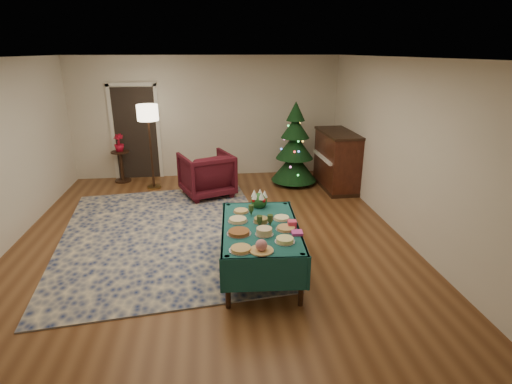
{
  "coord_description": "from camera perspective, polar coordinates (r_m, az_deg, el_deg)",
  "views": [
    {
      "loc": [
        0.02,
        -5.66,
        2.79
      ],
      "look_at": [
        0.68,
        -0.22,
        0.84
      ],
      "focal_mm": 28.0,
      "sensor_mm": 36.0,
      "label": 1
    }
  ],
  "objects": [
    {
      "name": "room_shell",
      "position": [
        5.84,
        -6.9,
        5.15
      ],
      "size": [
        7.0,
        7.0,
        7.0
      ],
      "color": "#593319",
      "rests_on": "ground"
    },
    {
      "name": "doorway",
      "position": [
        9.44,
        -16.82,
        8.4
      ],
      "size": [
        1.08,
        0.04,
        2.16
      ],
      "color": "black",
      "rests_on": "ground"
    },
    {
      "name": "rug",
      "position": [
        6.62,
        -12.76,
        -5.78
      ],
      "size": [
        3.67,
        4.54,
        0.02
      ],
      "primitive_type": "cube",
      "rotation": [
        0.0,
        0.0,
        0.12
      ],
      "color": "#15224F",
      "rests_on": "ground"
    },
    {
      "name": "buffet_table",
      "position": [
        5.19,
        0.62,
        -6.2
      ],
      "size": [
        1.11,
        1.77,
        0.67
      ],
      "color": "black",
      "rests_on": "ground"
    },
    {
      "name": "platter_0",
      "position": [
        4.53,
        -2.17,
        -8.15
      ],
      "size": [
        0.27,
        0.27,
        0.04
      ],
      "color": "silver",
      "rests_on": "buffet_table"
    },
    {
      "name": "platter_1",
      "position": [
        4.49,
        0.77,
        -7.82
      ],
      "size": [
        0.28,
        0.28,
        0.14
      ],
      "color": "silver",
      "rests_on": "buffet_table"
    },
    {
      "name": "platter_2",
      "position": [
        4.72,
        4.14,
        -6.88
      ],
      "size": [
        0.24,
        0.24,
        0.06
      ],
      "color": "silver",
      "rests_on": "buffet_table"
    },
    {
      "name": "platter_3",
      "position": [
        4.91,
        -2.45,
        -5.79
      ],
      "size": [
        0.3,
        0.3,
        0.05
      ],
      "color": "silver",
      "rests_on": "buffet_table"
    },
    {
      "name": "platter_4",
      "position": [
        4.88,
        1.18,
        -5.69
      ],
      "size": [
        0.23,
        0.23,
        0.09
      ],
      "color": "silver",
      "rests_on": "buffet_table"
    },
    {
      "name": "platter_5",
      "position": [
        5.04,
        4.31,
        -5.19
      ],
      "size": [
        0.26,
        0.26,
        0.04
      ],
      "color": "silver",
      "rests_on": "buffet_table"
    },
    {
      "name": "platter_6",
      "position": [
        5.26,
        -2.61,
        -4.02
      ],
      "size": [
        0.26,
        0.26,
        0.05
      ],
      "color": "silver",
      "rests_on": "buffet_table"
    },
    {
      "name": "platter_7",
      "position": [
        5.23,
        0.7,
        -4.06
      ],
      "size": [
        0.21,
        0.21,
        0.06
      ],
      "color": "silver",
      "rests_on": "buffet_table"
    },
    {
      "name": "platter_8",
      "position": [
        5.33,
        3.68,
        -3.75
      ],
      "size": [
        0.23,
        0.23,
        0.04
      ],
      "color": "silver",
      "rests_on": "buffet_table"
    },
    {
      "name": "platter_9",
      "position": [
        5.55,
        -2.15,
        -2.75
      ],
      "size": [
        0.22,
        0.22,
        0.04
      ],
      "color": "silver",
      "rests_on": "buffet_table"
    },
    {
      "name": "goblet_0",
      "position": [
        5.41,
        -0.7,
        -2.58
      ],
      "size": [
        0.07,
        0.07,
        0.16
      ],
      "color": "#2D471E",
      "rests_on": "buffet_table"
    },
    {
      "name": "goblet_1",
      "position": [
        5.1,
        2.04,
        -4.04
      ],
      "size": [
        0.07,
        0.07,
        0.16
      ],
      "color": "#2D471E",
      "rests_on": "buffet_table"
    },
    {
      "name": "goblet_2",
      "position": [
        5.07,
        0.51,
        -4.18
      ],
      "size": [
        0.07,
        0.07,
        0.16
      ],
      "color": "#2D471E",
      "rests_on": "buffet_table"
    },
    {
      "name": "napkin_stack",
      "position": [
        4.93,
        5.88,
        -5.82
      ],
      "size": [
        0.14,
        0.14,
        0.04
      ],
      "primitive_type": "cube",
      "rotation": [
        0.0,
        0.0,
        -0.06
      ],
      "color": "#D13A98",
      "rests_on": "buffet_table"
    },
    {
      "name": "gift_box",
      "position": [
        5.1,
        5.17,
        -4.56
      ],
      "size": [
        0.11,
        0.11,
        0.09
      ],
      "primitive_type": "cube",
      "rotation": [
        0.0,
        0.0,
        -0.06
      ],
      "color": "#CE395B",
      "rests_on": "buffet_table"
    },
    {
      "name": "centerpiece",
      "position": [
        5.71,
        0.43,
        -1.03
      ],
      "size": [
        0.24,
        0.24,
        0.28
      ],
      "color": "#1E4C1E",
      "rests_on": "buffet_table"
    },
    {
      "name": "armchair",
      "position": [
        8.07,
        -7.08,
        2.81
      ],
      "size": [
        1.19,
        1.15,
        0.97
      ],
      "primitive_type": "imported",
      "rotation": [
        0.0,
        0.0,
        3.5
      ],
      "color": "#430E17",
      "rests_on": "ground"
    },
    {
      "name": "floor_lamp",
      "position": [
        8.53,
        -15.17,
        10.18
      ],
      "size": [
        0.43,
        0.43,
        1.77
      ],
      "color": "#A57F3F",
      "rests_on": "ground"
    },
    {
      "name": "side_table",
      "position": [
        9.4,
        -18.64,
        3.41
      ],
      "size": [
        0.39,
        0.39,
        0.7
      ],
      "color": "black",
      "rests_on": "ground"
    },
    {
      "name": "potted_plant",
      "position": [
        9.29,
        -18.95,
        6.16
      ],
      "size": [
        0.21,
        0.38,
        0.21
      ],
      "primitive_type": "imported",
      "color": "#A30B20",
      "rests_on": "side_table"
    },
    {
      "name": "christmas_tree",
      "position": [
        8.69,
        5.54,
        6.29
      ],
      "size": [
        1.01,
        1.01,
        1.8
      ],
      "color": "black",
      "rests_on": "ground"
    },
    {
      "name": "piano",
      "position": [
        8.62,
        11.43,
        4.4
      ],
      "size": [
        0.69,
        1.41,
        1.21
      ],
      "color": "black",
      "rests_on": "ground"
    }
  ]
}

